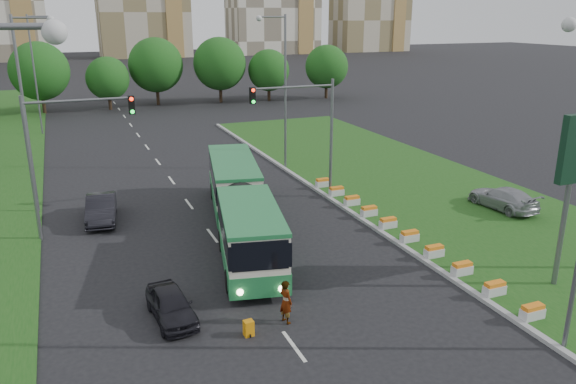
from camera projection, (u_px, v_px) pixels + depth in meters
name	position (u px, v px, depth m)	size (l,w,h in m)	color
ground	(303.00, 270.00, 27.61)	(360.00, 360.00, 0.00)	black
grass_median	(427.00, 192.00, 39.31)	(14.00, 60.00, 0.15)	#1B4C15
median_kerb	(339.00, 204.00, 36.81)	(0.30, 60.00, 0.18)	#999999
lane_markings	(167.00, 174.00, 44.18)	(0.20, 100.00, 0.01)	silver
flower_planters	(399.00, 229.00, 31.55)	(1.10, 20.30, 0.60)	silver
traffic_mast_median	(309.00, 121.00, 36.53)	(5.76, 0.32, 8.00)	slate
traffic_mast_left	(61.00, 143.00, 30.20)	(5.76, 0.32, 8.00)	slate
street_lamps	(191.00, 119.00, 33.54)	(36.00, 60.00, 12.00)	slate
tree_line	(211.00, 70.00, 78.39)	(120.00, 8.00, 9.00)	#134612
articulated_bus	(237.00, 204.00, 31.65)	(2.70, 17.33, 2.85)	silver
car_left_near	(171.00, 305.00, 22.95)	(1.51, 3.77, 1.28)	black
car_left_far	(101.00, 208.00, 33.90)	(1.66, 4.75, 1.56)	black
car_median	(503.00, 198.00, 35.64)	(1.96, 4.82, 1.40)	#9A9CA3
pedestrian	(286.00, 302.00, 22.63)	(0.68, 0.44, 1.85)	gray
shopping_trolley	(249.00, 328.00, 21.85)	(0.37, 0.40, 0.64)	orange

